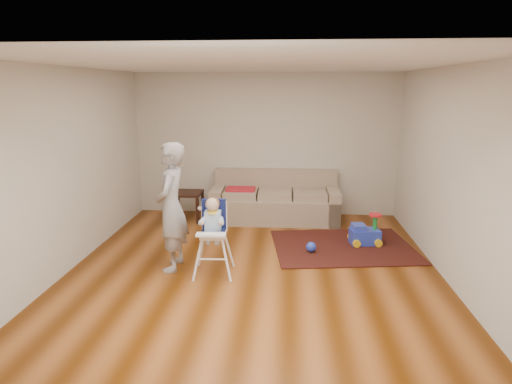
# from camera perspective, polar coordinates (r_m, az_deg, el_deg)

# --- Properties ---
(ground) EXTENTS (5.50, 5.50, 0.00)m
(ground) POSITION_cam_1_polar(r_m,az_deg,el_deg) (5.93, -0.30, -10.36)
(ground) COLOR #512505
(ground) RESTS_ON ground
(room_envelope) EXTENTS (5.04, 5.52, 2.72)m
(room_envelope) POSITION_cam_1_polar(r_m,az_deg,el_deg) (5.96, 0.09, 8.49)
(room_envelope) COLOR beige
(room_envelope) RESTS_ON ground
(sofa) EXTENTS (2.34, 0.97, 0.90)m
(sofa) POSITION_cam_1_polar(r_m,az_deg,el_deg) (7.95, 2.54, -0.60)
(sofa) COLOR gray
(sofa) RESTS_ON ground
(side_table) EXTENTS (0.53, 0.53, 0.53)m
(side_table) POSITION_cam_1_polar(r_m,az_deg,el_deg) (8.10, -9.11, -1.85)
(side_table) COLOR black
(side_table) RESTS_ON ground
(area_rug) EXTENTS (2.31, 1.86, 0.02)m
(area_rug) POSITION_cam_1_polar(r_m,az_deg,el_deg) (6.87, 11.53, -7.12)
(area_rug) COLOR #331011
(area_rug) RESTS_ON ground
(ride_on_toy) EXTENTS (0.49, 0.38, 0.49)m
(ride_on_toy) POSITION_cam_1_polar(r_m,az_deg,el_deg) (6.96, 14.35, -4.76)
(ride_on_toy) COLOR blue
(ride_on_toy) RESTS_ON area_rug
(toy_ball) EXTENTS (0.15, 0.15, 0.15)m
(toy_ball) POSITION_cam_1_polar(r_m,az_deg,el_deg) (6.52, 7.37, -7.28)
(toy_ball) COLOR blue
(toy_ball) RESTS_ON area_rug
(high_chair) EXTENTS (0.51, 0.51, 1.05)m
(high_chair) POSITION_cam_1_polar(r_m,az_deg,el_deg) (5.67, -5.73, -6.08)
(high_chair) COLOR white
(high_chair) RESTS_ON ground
(adult) EXTENTS (0.43, 0.64, 1.74)m
(adult) POSITION_cam_1_polar(r_m,az_deg,el_deg) (5.82, -11.22, -2.01)
(adult) COLOR #979799
(adult) RESTS_ON ground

